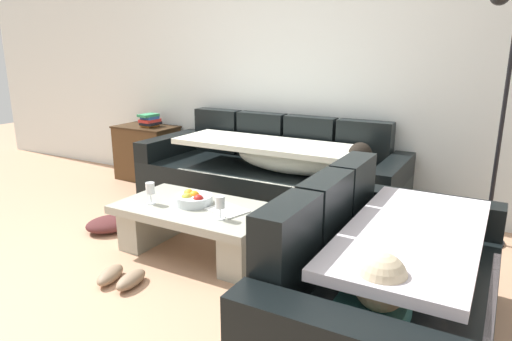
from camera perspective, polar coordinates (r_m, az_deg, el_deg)
ground_plane at (r=3.36m, az=-14.54°, el=-12.42°), size 14.00×14.00×0.00m
back_wall at (r=4.76m, az=2.87°, el=13.01°), size 9.00×0.10×2.70m
couch_along_wall at (r=4.36m, az=2.10°, el=-0.83°), size 2.53×0.92×0.88m
couch_near_window at (r=2.48m, az=16.28°, el=-14.25°), size 0.92×1.74×0.88m
coffee_table at (r=3.49m, az=-7.43°, el=-6.61°), size 1.20×0.68×0.38m
fruit_bowl at (r=3.47m, az=-7.82°, el=-3.57°), size 0.28×0.28×0.10m
wine_glass_near_left at (r=3.52m, az=-13.11°, el=-2.28°), size 0.07×0.07×0.17m
wine_glass_near_right at (r=3.13m, az=-4.53°, el=-4.11°), size 0.07×0.07×0.17m
open_magazine at (r=3.32m, az=-3.62°, el=-4.99°), size 0.33×0.28×0.01m
side_cabinet at (r=5.55m, az=-13.46°, el=2.17°), size 0.72×0.44×0.64m
book_stack_on_cabinet at (r=5.43m, az=-13.17°, el=6.14°), size 0.20×0.24×0.15m
floor_lamp at (r=3.87m, az=27.88°, el=7.33°), size 0.33×0.31×1.95m
pair_of_shoes at (r=3.24m, az=-16.61°, el=-12.70°), size 0.34×0.31×0.09m
crumpled_garment at (r=4.14m, az=-17.85°, el=-6.38°), size 0.46×0.50×0.12m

